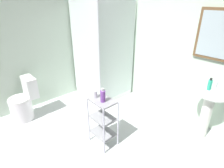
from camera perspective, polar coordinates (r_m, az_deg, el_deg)
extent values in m
cube|color=silver|center=(2.82, -6.34, -20.50)|extent=(4.20, 4.20, 0.02)
cube|color=silver|center=(3.45, 18.82, 11.35)|extent=(4.20, 0.10, 2.50)
cube|color=brown|center=(3.06, 29.93, 13.19)|extent=(0.56, 0.03, 0.72)
cube|color=silver|center=(3.04, 29.81, 13.16)|extent=(0.48, 0.01, 0.64)
cube|color=silver|center=(3.74, -24.54, 11.45)|extent=(0.10, 4.20, 2.50)
cube|color=white|center=(4.27, -2.59, -1.95)|extent=(0.90, 0.90, 0.10)
cube|color=silver|center=(3.66, -8.44, 9.93)|extent=(0.90, 0.02, 1.90)
cube|color=silver|center=(3.59, 1.72, 9.88)|extent=(0.02, 0.90, 1.90)
cylinder|color=silver|center=(3.31, -4.03, 8.48)|extent=(0.04, 0.04, 1.90)
cylinder|color=silver|center=(4.25, -2.61, -1.32)|extent=(0.08, 0.08, 0.00)
cylinder|color=white|center=(3.18, 27.05, -9.39)|extent=(0.15, 0.15, 0.68)
ellipsoid|color=white|center=(2.99, 28.56, -2.93)|extent=(0.46, 0.37, 0.13)
cylinder|color=silver|center=(3.05, 29.83, -0.27)|extent=(0.03, 0.03, 0.10)
cylinder|color=white|center=(3.67, -26.41, -7.13)|extent=(0.37, 0.37, 0.40)
torus|color=white|center=(3.56, -27.07, -4.19)|extent=(0.37, 0.37, 0.04)
cube|color=white|center=(3.54, -24.32, -0.82)|extent=(0.35, 0.17, 0.36)
cylinder|color=silver|center=(2.76, -7.37, -11.19)|extent=(0.02, 0.02, 0.74)
cylinder|color=silver|center=(2.53, -2.53, -14.89)|extent=(0.02, 0.02, 0.74)
cylinder|color=silver|center=(2.89, -3.09, -9.22)|extent=(0.02, 0.02, 0.74)
cylinder|color=silver|center=(2.67, 1.89, -12.50)|extent=(0.02, 0.02, 0.74)
cube|color=#99999E|center=(2.83, -2.75, -14.94)|extent=(0.36, 0.26, 0.02)
cube|color=#99999E|center=(2.66, -2.87, -10.50)|extent=(0.36, 0.26, 0.02)
cube|color=#99999E|center=(2.51, -3.00, -5.30)|extent=(0.36, 0.26, 0.02)
cylinder|color=#2DBC99|center=(2.94, 28.24, -0.27)|extent=(0.06, 0.06, 0.15)
cylinder|color=black|center=(2.91, 28.60, 1.32)|extent=(0.03, 0.03, 0.03)
cylinder|color=purple|center=(2.43, -2.86, -3.86)|extent=(0.07, 0.07, 0.16)
cylinder|color=silver|center=(2.38, -2.91, -1.78)|extent=(0.04, 0.04, 0.04)
cylinder|color=silver|center=(2.55, -5.29, -3.15)|extent=(0.06, 0.06, 0.11)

